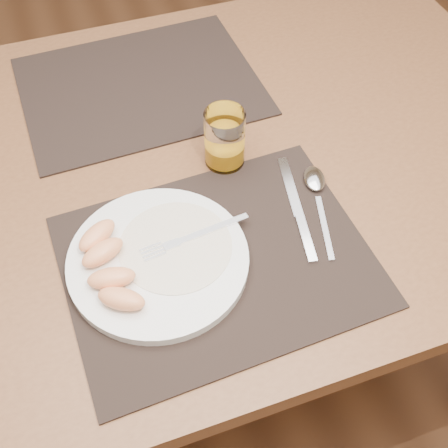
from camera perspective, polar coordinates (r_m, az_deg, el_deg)
ground at (r=1.61m, az=-2.80°, el=-12.58°), size 5.00×5.00×0.00m
table at (r=1.04m, az=-4.22°, el=3.20°), size 1.40×0.90×0.75m
placemat_near at (r=0.85m, az=-0.68°, el=-3.75°), size 0.46×0.37×0.00m
placemat_far at (r=1.14m, az=-8.52°, el=13.71°), size 0.46×0.36×0.00m
plate at (r=0.84m, az=-6.70°, el=-3.67°), size 0.27×0.27×0.02m
plate_dressing at (r=0.84m, az=-4.96°, el=-2.25°), size 0.17×0.17×0.00m
fork at (r=0.85m, az=-3.85°, el=-1.54°), size 0.18×0.04×0.00m
knife at (r=0.90m, az=7.64°, el=0.82°), size 0.06×0.22×0.01m
spoon at (r=0.94m, az=9.31°, el=3.89°), size 0.07×0.19×0.01m
juice_glass at (r=0.94m, az=0.07°, el=8.45°), size 0.07×0.07×0.10m
grapefruit_wedges at (r=0.82m, az=-11.72°, el=-4.14°), size 0.09×0.18×0.03m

